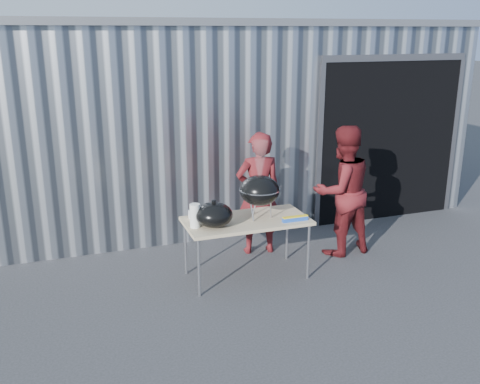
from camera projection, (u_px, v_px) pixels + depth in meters
name	position (u px, v px, depth m)	size (l,w,h in m)	color
ground	(224.00, 294.00, 6.22)	(80.00, 80.00, 0.00)	#2D2D2F
building	(195.00, 107.00, 10.21)	(8.20, 6.20, 3.10)	silver
folding_table	(246.00, 222.00, 6.47)	(1.50, 0.75, 0.75)	tan
kettle_grill	(260.00, 185.00, 6.40)	(0.49, 0.49, 0.95)	black
grill_lid	(214.00, 215.00, 6.19)	(0.44, 0.44, 0.32)	black
paper_towels	(195.00, 216.00, 6.17)	(0.12, 0.12, 0.28)	white
white_tub	(198.00, 215.00, 6.46)	(0.20, 0.15, 0.10)	white
foil_box	(295.00, 219.00, 6.39)	(0.32, 0.05, 0.06)	#1B49B4
person_cook	(258.00, 193.00, 7.18)	(0.61, 0.40, 1.68)	#571418
person_bystander	(342.00, 191.00, 7.15)	(0.86, 0.67, 1.77)	#571418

